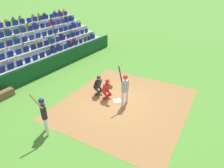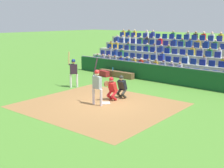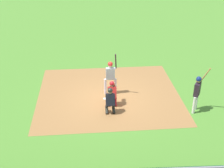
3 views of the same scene
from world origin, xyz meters
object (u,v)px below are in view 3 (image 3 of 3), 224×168
home_plate_marker (109,98)px  home_plate_umpire (110,100)px  batter_at_plate (111,74)px  catcher_crouching (112,92)px  on_deck_batter (197,90)px

home_plate_marker → home_plate_umpire: size_ratio=0.34×
batter_at_plate → catcher_crouching: bearing=-88.7°
batter_at_plate → catcher_crouching: 1.21m
home_plate_marker → catcher_crouching: size_ratio=0.34×
home_plate_marker → catcher_crouching: bearing=-77.8°
catcher_crouching → on_deck_batter: size_ratio=0.58×
home_plate_umpire → on_deck_batter: 4.03m
catcher_crouching → home_plate_umpire: bearing=-100.4°
home_plate_umpire → batter_at_plate: bearing=86.8°
batter_at_plate → on_deck_batter: 4.33m
on_deck_batter → catcher_crouching: bearing=169.2°
batter_at_plate → catcher_crouching: size_ratio=1.79×
batter_at_plate → on_deck_batter: batter_at_plate is taller
home_plate_marker → catcher_crouching: (0.13, -0.61, 0.71)m
home_plate_marker → batter_at_plate: batter_at_plate is taller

